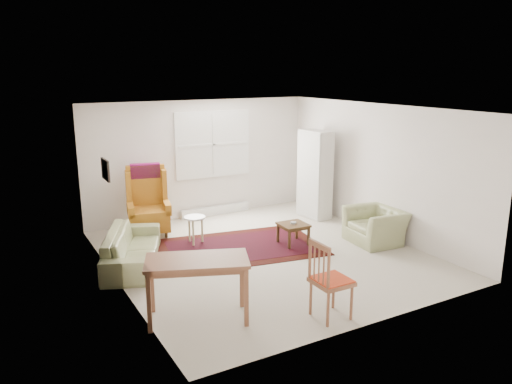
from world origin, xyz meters
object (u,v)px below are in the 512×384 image
stool (195,230)px  desk (198,289)px  sofa (132,241)px  wingback_chair (148,201)px  cabinet (315,174)px  coffee_table (293,234)px  desk_chair (332,279)px  armchair (375,222)px

stool → desk: size_ratio=0.41×
sofa → wingback_chair: wingback_chair is taller
cabinet → desk: cabinet is taller
coffee_table → desk_chair: size_ratio=0.46×
cabinet → desk: size_ratio=1.46×
stool → desk_chair: 3.50m
stool → cabinet: bearing=7.0°
wingback_chair → coffee_table: 2.84m
sofa → cabinet: cabinet is taller
stool → cabinet: 3.03m
coffee_table → cabinet: cabinet is taller
sofa → coffee_table: bearing=-77.4°
coffee_table → stool: (-1.55, 0.91, 0.06)m
coffee_table → stool: 1.80m
coffee_table → wingback_chair: bearing=139.0°
armchair → stool: 3.32m
coffee_table → cabinet: 2.01m
desk_chair → cabinet: bearing=-32.8°
sofa → stool: 1.35m
sofa → stool: bearing=-49.2°
desk → desk_chair: (1.50, -0.79, 0.12)m
wingback_chair → coffee_table: bearing=-28.7°
wingback_chair → armchair: bearing=-23.1°
wingback_chair → desk_chair: (1.01, -4.39, -0.15)m
armchair → desk: 4.14m
armchair → desk: bearing=-68.9°
desk_chair → sofa: bearing=29.8°
sofa → desk: desk is taller
desk_chair → armchair: bearing=-52.2°
wingback_chair → desk_chair: size_ratio=1.28×
wingback_chair → cabinet: cabinet is taller
stool → wingback_chair: bearing=121.3°
desk_chair → wingback_chair: bearing=13.3°
stool → sofa: bearing=-161.7°
armchair → cabinet: bearing=-174.5°
armchair → cabinet: size_ratio=0.52×
sofa → coffee_table: (2.82, -0.49, -0.20)m
coffee_table → desk_chair: (-1.11, -2.55, 0.32)m
sofa → desk: (0.21, -2.25, 0.01)m
coffee_table → desk: desk is taller
wingback_chair → coffee_table: size_ratio=2.76×
cabinet → desk_chair: size_ratio=1.80×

